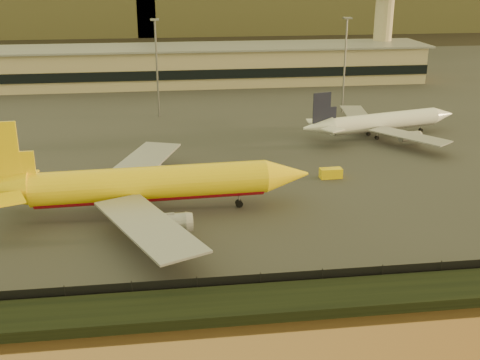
{
  "coord_description": "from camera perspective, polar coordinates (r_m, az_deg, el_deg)",
  "views": [
    {
      "loc": [
        -9.44,
        -78.88,
        39.28
      ],
      "look_at": [
        2.77,
        12.0,
        5.91
      ],
      "focal_mm": 45.0,
      "sensor_mm": 36.0,
      "label": 1
    }
  ],
  "objects": [
    {
      "name": "dhl_cargo_jet",
      "position": [
        98.8,
        -8.99,
        -0.49
      ],
      "size": [
        55.1,
        54.0,
        16.47
      ],
      "rotation": [
        0.0,
        0.0,
        0.04
      ],
      "color": "yellow",
      "rests_on": "tarmac"
    },
    {
      "name": "control_tower",
      "position": [
        225.1,
        13.5,
        14.98
      ],
      "size": [
        11.2,
        11.2,
        35.5
      ],
      "color": "tan",
      "rests_on": "tarmac"
    },
    {
      "name": "apron_light_masts",
      "position": [
        157.58,
        1.38,
        11.39
      ],
      "size": [
        152.2,
        12.2,
        25.4
      ],
      "color": "slate",
      "rests_on": "tarmac"
    },
    {
      "name": "ground",
      "position": [
        88.62,
        -0.75,
        -6.32
      ],
      "size": [
        900.0,
        900.0,
        0.0
      ],
      "primitive_type": "plane",
      "color": "black",
      "rests_on": "ground"
    },
    {
      "name": "tarmac",
      "position": [
        178.49,
        -4.47,
        7.26
      ],
      "size": [
        320.0,
        220.0,
        0.2
      ],
      "primitive_type": "cube",
      "color": "#2D2D2D",
      "rests_on": "ground"
    },
    {
      "name": "white_narrowbody_jet",
      "position": [
        145.94,
        13.27,
        5.36
      ],
      "size": [
        40.79,
        39.05,
        11.85
      ],
      "rotation": [
        0.0,
        0.0,
        0.25
      ],
      "color": "white",
      "rests_on": "tarmac"
    },
    {
      "name": "embankment",
      "position": [
        73.53,
        0.88,
        -11.65
      ],
      "size": [
        320.0,
        7.0,
        1.4
      ],
      "primitive_type": "cube",
      "color": "black",
      "rests_on": "ground"
    },
    {
      "name": "gse_vehicle_white",
      "position": [
        120.3,
        -8.44,
        1.26
      ],
      "size": [
        4.02,
        2.05,
        1.76
      ],
      "primitive_type": "cube",
      "rotation": [
        0.0,
        0.0,
        -0.08
      ],
      "color": "white",
      "rests_on": "tarmac"
    },
    {
      "name": "perimeter_fence",
      "position": [
        76.63,
        0.44,
        -9.72
      ],
      "size": [
        300.0,
        0.05,
        2.2
      ],
      "primitive_type": "cube",
      "color": "black",
      "rests_on": "tarmac"
    },
    {
      "name": "terminal_building",
      "position": [
        207.15,
        -9.12,
        10.57
      ],
      "size": [
        202.0,
        25.0,
        12.6
      ],
      "color": "tan",
      "rests_on": "tarmac"
    },
    {
      "name": "gse_vehicle_yellow",
      "position": [
        116.43,
        8.61,
        0.65
      ],
      "size": [
        4.28,
        2.04,
        1.9
      ],
      "primitive_type": "cube",
      "rotation": [
        0.0,
        0.0,
        0.03
      ],
      "color": "yellow",
      "rests_on": "tarmac"
    }
  ]
}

